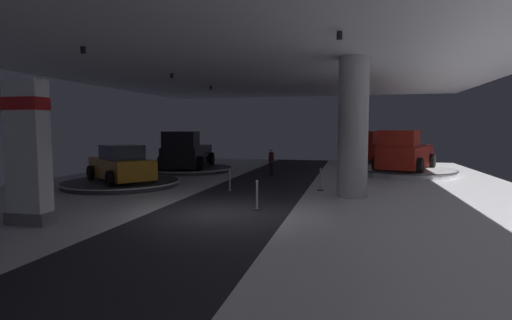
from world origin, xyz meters
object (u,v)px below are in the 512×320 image
(pickup_truck_far_right, at_px, (404,154))
(pickup_truck_deep_right, at_px, (384,150))
(display_platform_mid_left, at_px, (122,183))
(display_platform_far_right, at_px, (405,171))
(display_car_mid_left, at_px, (121,165))
(brand_sign_pylon, at_px, (28,150))
(display_platform_deep_right, at_px, (388,164))
(visitor_walking_near, at_px, (271,160))
(column_right, at_px, (353,128))
(pickup_truck_far_left, at_px, (187,153))
(display_platform_far_left, at_px, (188,169))

(pickup_truck_far_right, distance_m, pickup_truck_deep_right, 6.20)
(display_platform_mid_left, bearing_deg, display_platform_far_right, 30.66)
(pickup_truck_far_right, relative_size, display_car_mid_left, 1.29)
(brand_sign_pylon, distance_m, display_platform_deep_right, 24.08)
(display_platform_far_right, bearing_deg, visitor_walking_near, -160.74)
(column_right, height_order, display_platform_far_right, column_right)
(pickup_truck_deep_right, height_order, display_car_mid_left, pickup_truck_deep_right)
(pickup_truck_far_left, height_order, visitor_walking_near, pickup_truck_far_left)
(display_car_mid_left, height_order, display_platform_far_left, display_car_mid_left)
(pickup_truck_far_right, distance_m, display_platform_deep_right, 6.15)
(column_right, bearing_deg, brand_sign_pylon, -142.75)
(brand_sign_pylon, xyz_separation_m, visitor_walking_near, (4.39, 12.67, -1.20))
(display_platform_far_right, distance_m, display_car_mid_left, 16.00)
(pickup_truck_deep_right, relative_size, pickup_truck_far_left, 1.02)
(brand_sign_pylon, height_order, display_platform_mid_left, brand_sign_pylon)
(display_platform_far_left, distance_m, visitor_walking_near, 5.88)
(display_platform_mid_left, bearing_deg, visitor_walking_near, 41.76)
(display_platform_deep_right, xyz_separation_m, visitor_walking_near, (-7.11, -8.39, 0.77))
(pickup_truck_far_right, height_order, pickup_truck_far_left, pickup_truck_far_right)
(pickup_truck_far_left, bearing_deg, brand_sign_pylon, -84.73)
(display_platform_deep_right, bearing_deg, pickup_truck_far_left, -149.55)
(display_platform_mid_left, bearing_deg, pickup_truck_far_right, 29.92)
(display_car_mid_left, height_order, pickup_truck_far_left, pickup_truck_far_left)
(brand_sign_pylon, relative_size, pickup_truck_far_left, 0.73)
(brand_sign_pylon, xyz_separation_m, display_car_mid_left, (-1.74, 7.15, -1.10))
(column_right, relative_size, pickup_truck_far_left, 0.98)
(display_platform_far_right, xyz_separation_m, display_platform_far_left, (-13.29, -1.45, -0.04))
(pickup_truck_deep_right, relative_size, display_platform_far_left, 1.00)
(column_right, relative_size, pickup_truck_deep_right, 0.97)
(display_platform_deep_right, bearing_deg, pickup_truck_deep_right, 157.11)
(display_platform_mid_left, bearing_deg, pickup_truck_far_left, 85.38)
(column_right, height_order, display_platform_deep_right, column_right)
(pickup_truck_far_left, bearing_deg, column_right, -33.81)
(brand_sign_pylon, bearing_deg, visitor_walking_near, 70.89)
(brand_sign_pylon, distance_m, pickup_truck_far_right, 19.17)
(display_platform_far_right, xyz_separation_m, pickup_truck_deep_right, (-0.78, 5.86, 0.98))
(display_platform_far_right, height_order, pickup_truck_deep_right, pickup_truck_deep_right)
(display_platform_far_left, bearing_deg, pickup_truck_far_right, 4.97)
(display_platform_far_right, relative_size, pickup_truck_far_right, 1.00)
(brand_sign_pylon, bearing_deg, display_platform_far_right, 51.97)
(display_platform_far_left, xyz_separation_m, visitor_walking_near, (5.70, -1.20, 0.76))
(column_right, xyz_separation_m, pickup_truck_deep_right, (2.31, 14.42, -1.58))
(display_platform_mid_left, height_order, display_car_mid_left, display_car_mid_left)
(display_platform_mid_left, relative_size, display_car_mid_left, 1.23)
(display_platform_far_right, relative_size, pickup_truck_far_left, 1.02)
(pickup_truck_far_left, bearing_deg, visitor_walking_near, -8.94)
(display_platform_deep_right, bearing_deg, pickup_truck_far_right, -86.44)
(display_car_mid_left, relative_size, display_platform_far_left, 0.78)
(pickup_truck_far_left, bearing_deg, pickup_truck_deep_right, 31.46)
(brand_sign_pylon, relative_size, pickup_truck_far_right, 0.72)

